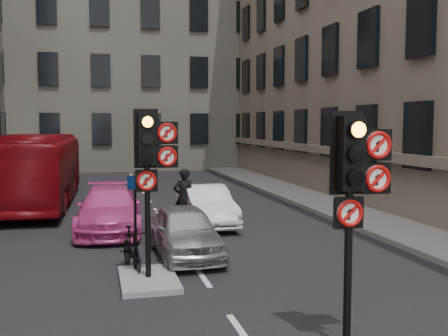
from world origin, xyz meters
name	(u,v)px	position (x,y,z in m)	size (l,w,h in m)	color
pavement_right	(352,210)	(7.20, 12.00, 0.08)	(3.00, 50.00, 0.16)	gray
centre_island	(148,279)	(-1.20, 5.00, 0.06)	(1.20, 2.00, 0.12)	gray
building_far	(122,42)	(0.00, 38.00, 10.00)	(30.00, 14.00, 20.00)	gray
signal_near	(355,178)	(1.49, 0.99, 2.58)	(0.91, 0.40, 3.58)	black
signal_far	(151,156)	(-1.11, 4.99, 2.70)	(0.91, 0.40, 3.58)	black
car_silver	(185,231)	(-0.07, 7.00, 0.65)	(1.53, 3.81, 1.30)	#9A9DA1
car_white	(206,205)	(1.30, 10.90, 0.66)	(1.39, 3.99, 1.32)	white
car_pink	(110,210)	(-1.86, 10.61, 0.69)	(1.94, 4.77, 1.38)	#DB4090
bus_red	(40,170)	(-4.50, 16.75, 1.47)	(2.48, 10.58, 2.95)	maroon
motorcycle	(132,249)	(-1.48, 6.00, 0.50)	(0.47, 1.66, 1.00)	black
motorcyclist	(184,198)	(0.54, 10.84, 0.96)	(0.70, 0.46, 1.92)	black
info_sign	(135,209)	(-1.41, 5.73, 1.48)	(0.35, 0.16, 2.10)	black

